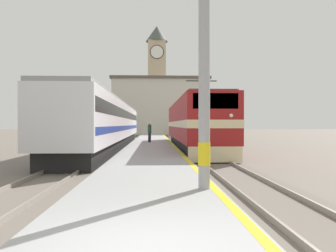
% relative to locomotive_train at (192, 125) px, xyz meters
% --- Properties ---
extents(ground_plane, '(200.00, 200.00, 0.00)m').
position_rel_locomotive_train_xyz_m(ground_plane, '(-3.31, 7.90, -2.01)').
color(ground_plane, '#70665B').
extents(platform, '(3.80, 140.00, 0.37)m').
position_rel_locomotive_train_xyz_m(platform, '(-3.31, 2.90, -1.83)').
color(platform, '#999999').
rests_on(platform, ground).
extents(rail_track_near, '(2.83, 140.00, 0.16)m').
position_rel_locomotive_train_xyz_m(rail_track_near, '(0.00, 2.90, -1.98)').
color(rail_track_near, '#70665B').
rests_on(rail_track_near, ground).
extents(rail_track_far, '(2.83, 140.00, 0.16)m').
position_rel_locomotive_train_xyz_m(rail_track_far, '(-6.91, 2.90, -1.98)').
color(rail_track_far, '#70665B').
rests_on(rail_track_far, ground).
extents(locomotive_train, '(2.92, 20.04, 4.91)m').
position_rel_locomotive_train_xyz_m(locomotive_train, '(0.00, 0.00, 0.00)').
color(locomotive_train, black).
rests_on(locomotive_train, ground).
extents(passenger_train, '(2.92, 31.77, 3.90)m').
position_rel_locomotive_train_xyz_m(passenger_train, '(-6.91, 2.33, 0.09)').
color(passenger_train, black).
rests_on(passenger_train, ground).
extents(catenary_mast, '(2.14, 0.32, 8.69)m').
position_rel_locomotive_train_xyz_m(catenary_mast, '(-1.79, -17.97, 2.60)').
color(catenary_mast, '#9E9EA3').
rests_on(catenary_mast, platform).
extents(person_on_platform, '(0.34, 0.34, 1.86)m').
position_rel_locomotive_train_xyz_m(person_on_platform, '(-3.52, 4.02, -0.66)').
color(person_on_platform, '#23232D').
rests_on(person_on_platform, platform).
extents(clock_tower, '(4.75, 4.75, 23.46)m').
position_rel_locomotive_train_xyz_m(clock_tower, '(-2.43, 44.92, 10.49)').
color(clock_tower, tan).
rests_on(clock_tower, ground).
extents(station_building, '(18.60, 6.77, 10.94)m').
position_rel_locomotive_train_xyz_m(station_building, '(-1.83, 36.54, 3.49)').
color(station_building, beige).
rests_on(station_building, ground).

